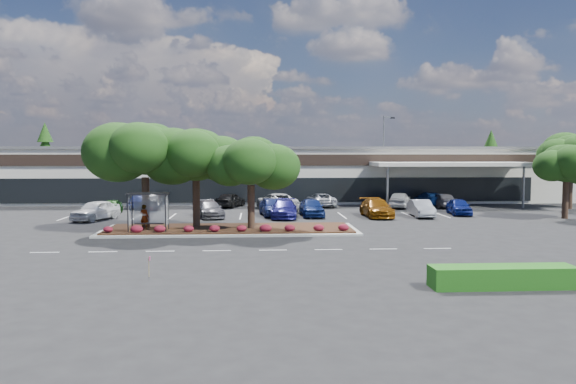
{
  "coord_description": "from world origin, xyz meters",
  "views": [
    {
      "loc": [
        -0.19,
        -35.81,
        5.57
      ],
      "look_at": [
        2.28,
        6.56,
        2.6
      ],
      "focal_mm": 35.0,
      "sensor_mm": 36.0,
      "label": 1
    }
  ],
  "objects": [
    {
      "name": "car_8",
      "position": [
        18.14,
        13.51,
        0.73
      ],
      "size": [
        2.29,
        4.46,
        1.45
      ],
      "primitive_type": "imported",
      "rotation": [
        0.0,
        0.0,
        -0.14
      ],
      "color": "navy",
      "rests_on": "ground"
    },
    {
      "name": "lane_markings",
      "position": [
        -0.14,
        10.42,
        0.01
      ],
      "size": [
        33.12,
        20.06,
        0.01
      ],
      "color": "silver",
      "rests_on": "ground"
    },
    {
      "name": "survey_stake",
      "position": [
        -4.97,
        -10.63,
        0.6
      ],
      "size": [
        0.07,
        0.14,
        0.92
      ],
      "color": "tan",
      "rests_on": "ground"
    },
    {
      "name": "car_0",
      "position": [
        -13.44,
        11.26,
        0.82
      ],
      "size": [
        3.61,
        5.18,
        1.64
      ],
      "primitive_type": "imported",
      "rotation": [
        0.0,
        0.0,
        -0.39
      ],
      "color": "white",
      "rests_on": "ground"
    },
    {
      "name": "car_1",
      "position": [
        -13.29,
        15.89,
        0.67
      ],
      "size": [
        1.82,
        4.0,
        1.33
      ],
      "primitive_type": "imported",
      "rotation": [
        0.0,
        0.0,
        0.06
      ],
      "color": "#1B4916",
      "rests_on": "ground"
    },
    {
      "name": "bus_shelter",
      "position": [
        -7.5,
        2.95,
        2.31
      ],
      "size": [
        2.75,
        1.55,
        2.59
      ],
      "color": "black",
      "rests_on": "landscape_island"
    },
    {
      "name": "car_9",
      "position": [
        -11.76,
        21.02,
        0.73
      ],
      "size": [
        2.09,
        4.42,
        1.46
      ],
      "primitive_type": "imported",
      "rotation": [
        0.0,
        0.0,
        3.05
      ],
      "color": "navy",
      "rests_on": "ground"
    },
    {
      "name": "hedge_south_east",
      "position": [
        10.0,
        -13.5,
        0.45
      ],
      "size": [
        6.0,
        1.3,
        0.9
      ],
      "primitive_type": "cube",
      "color": "#195110",
      "rests_on": "ground"
    },
    {
      "name": "car_16",
      "position": [
        18.79,
        20.1,
        0.77
      ],
      "size": [
        2.08,
        4.63,
        1.54
      ],
      "primitive_type": "imported",
      "rotation": [
        0.0,
        0.0,
        3.2
      ],
      "color": "#504E55",
      "rests_on": "ground"
    },
    {
      "name": "car_12",
      "position": [
        1.98,
        17.85,
        0.72
      ],
      "size": [
        3.39,
        5.37,
        1.45
      ],
      "primitive_type": "imported",
      "rotation": [
        0.0,
        0.0,
        2.85
      ],
      "color": "black",
      "rests_on": "ground"
    },
    {
      "name": "landscape_island",
      "position": [
        -2.0,
        4.0,
        0.12
      ],
      "size": [
        18.0,
        6.0,
        0.26
      ],
      "color": "#A1A29C",
      "rests_on": "ground"
    },
    {
      "name": "car_6",
      "position": [
        10.3,
        12.12,
        0.78
      ],
      "size": [
        2.33,
        5.46,
        1.57
      ],
      "primitive_type": "imported",
      "rotation": [
        0.0,
        0.0,
        0.02
      ],
      "color": "#743F08",
      "rests_on": "ground"
    },
    {
      "name": "tree_east_near",
      "position": [
        26.0,
        10.0,
        3.25
      ],
      "size": [
        5.6,
        5.6,
        6.51
      ],
      "primitive_type": null,
      "color": "#1A3812",
      "rests_on": "ground"
    },
    {
      "name": "car_10",
      "position": [
        -10.44,
        20.42,
        0.83
      ],
      "size": [
        2.41,
        5.04,
        1.66
      ],
      "primitive_type": "imported",
      "rotation": [
        0.0,
        0.0,
        3.23
      ],
      "color": "#505157",
      "rests_on": "ground"
    },
    {
      "name": "conifer_north_west",
      "position": [
        -30.0,
        46.0,
        5.0
      ],
      "size": [
        4.4,
        4.4,
        10.0
      ],
      "primitive_type": "cone",
      "color": "#1A3812",
      "rests_on": "ground"
    },
    {
      "name": "car_14",
      "position": [
        6.55,
        21.78,
        0.7
      ],
      "size": [
        3.03,
        5.3,
        1.39
      ],
      "primitive_type": "imported",
      "rotation": [
        0.0,
        0.0,
        3.29
      ],
      "color": "#A0A3AB",
      "rests_on": "ground"
    },
    {
      "name": "car_7",
      "position": [
        14.2,
        12.01,
        0.74
      ],
      "size": [
        1.76,
        4.57,
        1.48
      ],
      "primitive_type": "imported",
      "rotation": [
        0.0,
        0.0,
        -0.04
      ],
      "color": "#989CA4",
      "rests_on": "ground"
    },
    {
      "name": "light_pole",
      "position": [
        13.91,
        24.87,
        4.24
      ],
      "size": [
        1.43,
        0.6,
        9.59
      ],
      "rotation": [
        0.0,
        0.0,
        0.17
      ],
      "color": "#A1A29C",
      "rests_on": "ground"
    },
    {
      "name": "car_13",
      "position": [
        1.86,
        18.28,
        0.84
      ],
      "size": [
        4.41,
        6.57,
        1.67
      ],
      "primitive_type": "imported",
      "rotation": [
        0.0,
        0.0,
        3.44
      ],
      "color": "#B5B5B5",
      "rests_on": "ground"
    },
    {
      "name": "island_tree_mid",
      "position": [
        -4.5,
        5.2,
        3.92
      ],
      "size": [
        6.6,
        6.6,
        7.32
      ],
      "primitive_type": null,
      "color": "#1A3812",
      "rests_on": "landscape_island"
    },
    {
      "name": "car_4",
      "position": [
        2.26,
        11.97,
        0.77
      ],
      "size": [
        2.55,
        5.46,
        1.54
      ],
      "primitive_type": "imported",
      "rotation": [
        0.0,
        0.0,
        -0.08
      ],
      "color": "navy",
      "rests_on": "ground"
    },
    {
      "name": "car_5",
      "position": [
        4.71,
        12.85,
        0.8
      ],
      "size": [
        2.07,
        4.78,
        1.61
      ],
      "primitive_type": "imported",
      "rotation": [
        0.0,
        0.0,
        0.04
      ],
      "color": "navy",
      "rests_on": "ground"
    },
    {
      "name": "car_15",
      "position": [
        14.4,
        19.9,
        0.82
      ],
      "size": [
        3.6,
        5.2,
        1.64
      ],
      "primitive_type": "imported",
      "rotation": [
        0.0,
        0.0,
        2.76
      ],
      "color": "#B3B3B3",
      "rests_on": "ground"
    },
    {
      "name": "retail_store",
      "position": [
        0.06,
        33.91,
        3.15
      ],
      "size": [
        80.4,
        25.2,
        6.25
      ],
      "color": "silver",
      "rests_on": "ground"
    },
    {
      "name": "car_11",
      "position": [
        -2.76,
        21.71,
        0.76
      ],
      "size": [
        3.28,
        4.8,
        1.52
      ],
      "primitive_type": "imported",
      "rotation": [
        0.0,
        0.0,
        2.77
      ],
      "color": "black",
      "rests_on": "ground"
    },
    {
      "name": "shrub_row",
      "position": [
        -2.0,
        1.9,
        0.51
      ],
      "size": [
        17.0,
        0.8,
        0.5
      ],
      "primitive_type": null,
      "color": "maroon",
      "rests_on": "landscape_island"
    },
    {
      "name": "car_2",
      "position": [
        -4.18,
        12.63,
        0.71
      ],
      "size": [
        3.28,
        5.26,
        1.42
      ],
      "primitive_type": "imported",
      "rotation": [
        0.0,
        0.0,
        0.28
      ],
      "color": "#4D4C52",
      "rests_on": "ground"
    },
    {
      "name": "car_17",
      "position": [
        18.06,
        21.91,
        0.74
      ],
      "size": [
        2.35,
        5.21,
        1.48
      ],
      "primitive_type": "imported",
      "rotation": [
        0.0,
        0.0,
        3.2
      ],
      "color": "navy",
      "rests_on": "ground"
    },
    {
      "name": "conifer_north_east",
      "position": [
        34.0,
        44.0,
        4.5
      ],
      "size": [
        3.96,
        3.96,
        9.0
      ],
      "primitive_type": "cone",
      "color": "#1A3812",
      "rests_on": "ground"
    },
    {
      "name": "ground",
      "position": [
        0.0,
        0.0,
        0.0
      ],
      "size": [
        160.0,
        160.0,
        0.0
      ],
      "primitive_type": "plane",
      "color": "black",
      "rests_on": "ground"
    },
    {
      "name": "person_waiting",
      "position": [
        -7.9,
        3.37,
        1.13
      ],
      "size": [
        0.74,
        0.61,
        1.74
      ],
      "primitive_type": "imported",
      "rotation": [
        0.0,
        0.0,
        2.79
      ],
      "color": "#594C47",
      "rests_on": "landscape_island"
    },
    {
      "name": "island_tree_west",
      "position": [
        -8.0,
        4.5,
        4.21
      ],
      "size": [
        7.2,
        7.2,
        7.89
      ],
      "primitive_type": null,
      "color": "#1A3812",
      "rests_on": "landscape_island"
    },
    {
      "name": "car_3",
      "position": [
        1.28,
        13.58,
        0.81
      ],
      "size": [
        2.51,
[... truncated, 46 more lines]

